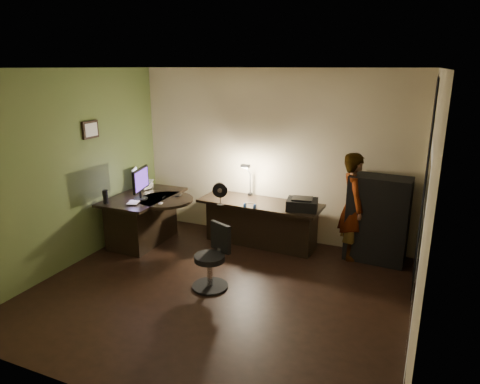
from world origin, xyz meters
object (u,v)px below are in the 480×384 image
at_px(desk_left, 145,219).
at_px(desk_right, 259,224).
at_px(cabinet, 377,219).
at_px(office_chair, 210,258).
at_px(person, 353,206).
at_px(monitor, 140,188).

bearing_deg(desk_left, desk_right, 19.26).
bearing_deg(cabinet, office_chair, -133.56).
height_order(cabinet, person, person).
distance_m(desk_right, cabinet, 1.76).
relative_size(desk_left, monitor, 2.58).
distance_m(monitor, person, 3.15).
height_order(cabinet, monitor, cabinet).
relative_size(cabinet, office_chair, 1.52).
distance_m(desk_right, person, 1.45).
bearing_deg(desk_left, cabinet, 12.25).
height_order(desk_right, person, person).
distance_m(desk_right, monitor, 1.91).
bearing_deg(monitor, office_chair, -38.49).
bearing_deg(desk_right, monitor, -150.70).
xyz_separation_m(desk_right, monitor, (-1.62, -0.80, 0.61)).
bearing_deg(monitor, desk_right, 13.08).
xyz_separation_m(cabinet, office_chair, (-1.83, -1.68, -0.21)).
xyz_separation_m(cabinet, monitor, (-3.35, -0.96, 0.34)).
xyz_separation_m(office_chair, person, (1.48, 1.65, 0.37)).
relative_size(cabinet, person, 0.80).
height_order(monitor, office_chair, monitor).
bearing_deg(cabinet, monitor, -160.03).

